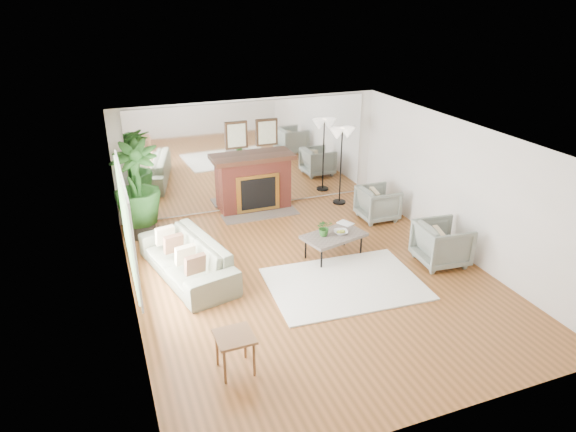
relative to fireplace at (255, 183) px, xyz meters
name	(u,v)px	position (x,y,z in m)	size (l,w,h in m)	color
ground	(312,277)	(0.00, -3.26, -0.66)	(7.00, 7.00, 0.00)	brown
wall_left	(127,241)	(-2.99, -3.26, 0.59)	(0.02, 7.00, 2.50)	white
wall_right	(461,190)	(2.99, -3.26, 0.59)	(0.02, 7.00, 2.50)	white
wall_back	(252,155)	(0.00, 0.23, 0.59)	(6.00, 0.02, 2.50)	white
mirror_panel	(252,155)	(0.00, 0.21, 0.59)	(5.40, 0.04, 2.40)	silver
window_panel	(126,224)	(-2.96, -2.86, 0.69)	(0.04, 2.40, 1.50)	#B2E09E
fireplace	(255,183)	(0.00, 0.00, 0.00)	(1.85, 0.83, 2.05)	maroon
area_rug	(345,284)	(0.43, -3.67, -0.65)	(2.58, 1.84, 0.03)	white
coffee_table	(334,236)	(0.69, -2.68, -0.24)	(1.28, 0.93, 0.46)	#60554C
sofa	(187,258)	(-2.03, -2.41, -0.32)	(2.35, 0.92, 0.69)	gray
armchair_back	(378,203)	(2.35, -1.43, -0.29)	(0.78, 0.80, 0.73)	gray
armchair_front	(442,243)	(2.43, -3.61, -0.26)	(0.85, 0.87, 0.79)	gray
side_table	(235,341)	(-1.90, -5.11, -0.19)	(0.50, 0.50, 0.56)	brown
potted_ficus	(136,187)	(-2.60, -0.42, 0.39)	(1.18, 1.18, 1.97)	#29251E
floor_lamp	(342,140)	(1.98, -0.29, 0.88)	(0.59, 0.33, 1.81)	black
tabletop_plant	(324,228)	(0.50, -2.65, -0.04)	(0.29, 0.25, 0.32)	#306B27
fruit_bowl	(341,232)	(0.82, -2.69, -0.17)	(0.26, 0.26, 0.06)	brown
book	(342,225)	(1.00, -2.38, -0.19)	(0.22, 0.30, 0.02)	brown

